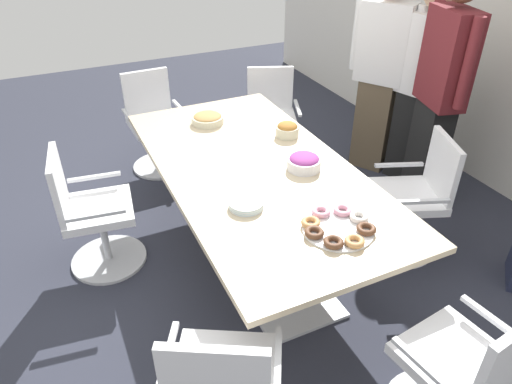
% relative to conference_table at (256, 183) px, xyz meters
% --- Properties ---
extents(ground_plane, '(10.00, 10.00, 0.01)m').
position_rel_conference_table_xyz_m(ground_plane, '(0.00, 0.00, -0.63)').
color(ground_plane, '#2D303D').
extents(conference_table, '(2.40, 1.20, 0.75)m').
position_rel_conference_table_xyz_m(conference_table, '(0.00, 0.00, 0.00)').
color(conference_table, '#CCB793').
rests_on(conference_table, ground).
extents(office_chair_0, '(0.70, 0.70, 0.91)m').
position_rel_conference_table_xyz_m(office_chair_0, '(-1.25, 0.74, -0.22)').
color(office_chair_0, silver).
rests_on(office_chair_0, ground).
extents(office_chair_1, '(0.56, 0.56, 0.91)m').
position_rel_conference_table_xyz_m(office_chair_1, '(-1.64, -0.30, -0.22)').
color(office_chair_1, silver).
rests_on(office_chair_1, ground).
extents(office_chair_2, '(0.61, 0.61, 0.91)m').
position_rel_conference_table_xyz_m(office_chair_2, '(-0.39, -1.07, -0.22)').
color(office_chair_2, silver).
rests_on(office_chair_2, ground).
extents(office_chair_4, '(0.60, 0.60, 0.91)m').
position_rel_conference_table_xyz_m(office_chair_4, '(1.64, 0.30, -0.22)').
color(office_chair_4, silver).
rests_on(office_chair_4, ground).
extents(office_chair_5, '(0.70, 0.70, 0.91)m').
position_rel_conference_table_xyz_m(office_chair_5, '(0.41, 1.07, -0.22)').
color(office_chair_5, silver).
rests_on(office_chair_5, ground).
extents(person_standing_0, '(0.56, 0.42, 1.80)m').
position_rel_conference_table_xyz_m(person_standing_0, '(-0.75, 1.58, 0.32)').
color(person_standing_0, brown).
rests_on(person_standing_0, ground).
extents(person_standing_1, '(0.61, 0.33, 1.75)m').
position_rel_conference_table_xyz_m(person_standing_1, '(-0.42, 1.75, 0.29)').
color(person_standing_1, black).
rests_on(person_standing_1, ground).
extents(person_standing_2, '(0.61, 0.33, 1.89)m').
position_rel_conference_table_xyz_m(person_standing_2, '(-0.06, 1.60, 0.37)').
color(person_standing_2, black).
rests_on(person_standing_2, ground).
extents(snack_bowl_candy_mix, '(0.22, 0.22, 0.11)m').
position_rel_conference_table_xyz_m(snack_bowl_candy_mix, '(0.15, 0.28, 0.18)').
color(snack_bowl_candy_mix, white).
rests_on(snack_bowl_candy_mix, conference_table).
extents(snack_bowl_pretzels, '(0.17, 0.17, 0.11)m').
position_rel_conference_table_xyz_m(snack_bowl_pretzels, '(-0.32, 0.41, 0.18)').
color(snack_bowl_pretzels, beige).
rests_on(snack_bowl_pretzels, conference_table).
extents(snack_bowl_cookies, '(0.25, 0.25, 0.08)m').
position_rel_conference_table_xyz_m(snack_bowl_cookies, '(-0.80, -0.05, 0.16)').
color(snack_bowl_cookies, beige).
rests_on(snack_bowl_cookies, conference_table).
extents(donut_platter, '(0.41, 0.41, 0.04)m').
position_rel_conference_table_xyz_m(donut_platter, '(0.81, 0.12, 0.14)').
color(donut_platter, white).
rests_on(donut_platter, conference_table).
extents(plate_stack, '(0.21, 0.21, 0.04)m').
position_rel_conference_table_xyz_m(plate_stack, '(0.40, -0.25, 0.15)').
color(plate_stack, white).
rests_on(plate_stack, conference_table).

